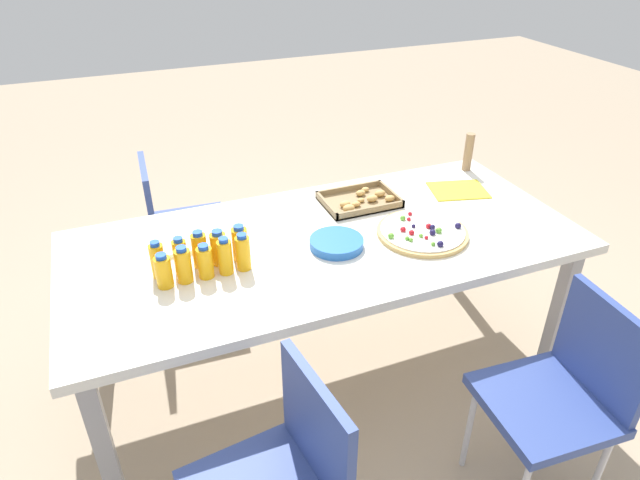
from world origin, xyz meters
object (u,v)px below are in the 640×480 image
fruit_pizza (422,232)px  snack_tray (361,201)px  chair_near_right (564,389)px  juice_bottle_4 (243,252)px  juice_bottle_7 (200,250)px  juice_bottle_9 (240,244)px  juice_bottle_5 (158,260)px  juice_bottle_0 (164,271)px  cardboard_tube (468,152)px  plate_stack (337,243)px  juice_bottle_6 (180,256)px  juice_bottle_8 (219,248)px  juice_bottle_1 (184,265)px  paper_folder (458,190)px  juice_bottle_2 (205,262)px  juice_bottle_3 (225,257)px  napkin_stack (176,246)px  chair_far_left (176,221)px  chair_near_left (281,478)px  party_table (326,251)px

fruit_pizza → snack_tray: 0.37m
chair_near_right → juice_bottle_4: 1.22m
juice_bottle_7 → juice_bottle_9: 0.15m
juice_bottle_5 → juice_bottle_7: bearing=4.1°
juice_bottle_0 → fruit_pizza: bearing=-1.8°
cardboard_tube → juice_bottle_5: bearing=-166.5°
juice_bottle_7 → plate_stack: juice_bottle_7 is taller
juice_bottle_6 → juice_bottle_8: bearing=0.7°
juice_bottle_1 → juice_bottle_6: same height
fruit_pizza → paper_folder: bearing=38.2°
juice_bottle_6 → paper_folder: 1.36m
juice_bottle_2 → juice_bottle_6: size_ratio=0.94×
juice_bottle_3 → napkin_stack: bearing=120.6°
chair_far_left → chair_near_left: same height
party_table → chair_near_left: chair_near_left is taller
fruit_pizza → cardboard_tube: (0.55, 0.49, 0.08)m
juice_bottle_2 → juice_bottle_3: (0.07, -0.00, 0.01)m
chair_far_left → juice_bottle_9: bearing=12.3°
plate_stack → juice_bottle_3: bearing=-178.4°
juice_bottle_1 → juice_bottle_6: size_ratio=1.00×
party_table → napkin_stack: bearing=164.9°
chair_near_left → paper_folder: chair_near_left is taller
juice_bottle_1 → napkin_stack: size_ratio=0.96×
chair_near_right → napkin_stack: (-1.11, 1.01, 0.26)m
party_table → chair_near_left: size_ratio=2.51×
party_table → juice_bottle_9: (-0.36, -0.02, 0.13)m
juice_bottle_1 → napkin_stack: 0.25m
chair_far_left → juice_bottle_0: juice_bottle_0 is taller
snack_tray → plate_stack: snack_tray is taller
juice_bottle_9 → cardboard_tube: 1.35m
juice_bottle_2 → napkin_stack: size_ratio=0.90×
chair_far_left → chair_near_right: (1.03, -1.69, 0.00)m
snack_tray → plate_stack: 0.40m
juice_bottle_2 → juice_bottle_0: bearing=-178.3°
party_table → paper_folder: paper_folder is taller
snack_tray → fruit_pizza: bearing=-72.0°
chair_near_right → cardboard_tube: size_ratio=4.27×
party_table → chair_near_left: bearing=-120.2°
chair_near_left → juice_bottle_8: 0.86m
juice_bottle_3 → chair_far_left: bearing=94.1°
juice_bottle_4 → juice_bottle_7: same height
party_table → fruit_pizza: (0.38, -0.12, 0.08)m
juice_bottle_5 → juice_bottle_7: (0.16, 0.01, 0.00)m
juice_bottle_9 → paper_folder: (1.12, 0.19, -0.07)m
juice_bottle_2 → juice_bottle_4: bearing=0.1°
juice_bottle_8 → paper_folder: size_ratio=0.54×
plate_stack → paper_folder: plate_stack is taller
juice_bottle_2 → juice_bottle_9: (0.15, 0.07, 0.01)m
chair_far_left → juice_bottle_4: size_ratio=5.59×
cardboard_tube → juice_bottle_6: bearing=-165.9°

